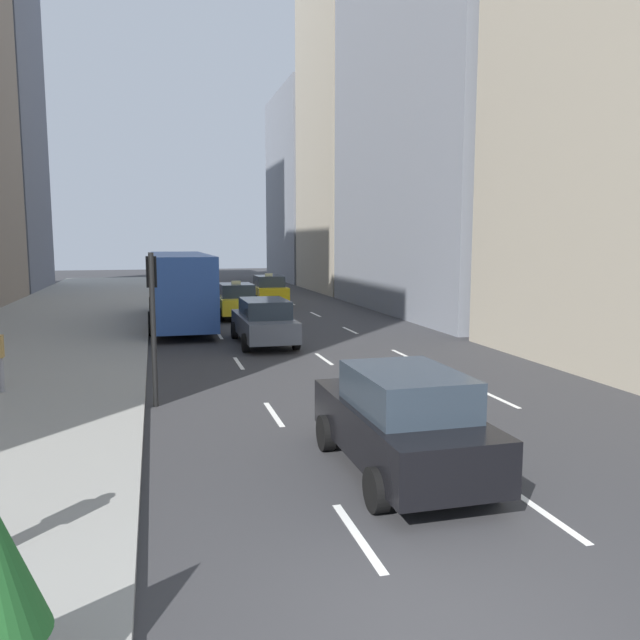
{
  "coord_description": "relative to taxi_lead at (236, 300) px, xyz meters",
  "views": [
    {
      "loc": [
        -2.68,
        -5.39,
        3.88
      ],
      "look_at": [
        1.53,
        10.47,
        1.77
      ],
      "focal_mm": 35.0,
      "sensor_mm": 36.0,
      "label": 1
    }
  ],
  "objects": [
    {
      "name": "ground_plane",
      "position": [
        -1.2,
        -25.63,
        -0.88
      ],
      "size": [
        160.0,
        160.0,
        0.0
      ],
      "primitive_type": "plane",
      "color": "#333335"
    },
    {
      "name": "sidewalk_left",
      "position": [
        -8.2,
        1.37,
        -0.81
      ],
      "size": [
        8.0,
        66.0,
        0.15
      ],
      "primitive_type": "cube",
      "color": "gray",
      "rests_on": "ground"
    },
    {
      "name": "lane_markings",
      "position": [
        1.4,
        -2.63,
        -0.87
      ],
      "size": [
        5.72,
        56.0,
        0.01
      ],
      "color": "white",
      "rests_on": "ground"
    },
    {
      "name": "building_row_right",
      "position": [
        10.8,
        1.92,
        15.86
      ],
      "size": [
        6.0,
        60.29,
        36.6
      ],
      "color": "#A89E89",
      "rests_on": "ground"
    },
    {
      "name": "taxi_lead",
      "position": [
        0.0,
        0.0,
        0.0
      ],
      "size": [
        2.02,
        4.4,
        1.87
      ],
      "color": "yellow",
      "rests_on": "ground"
    },
    {
      "name": "taxi_second",
      "position": [
        2.8,
        6.47,
        0.0
      ],
      "size": [
        2.02,
        4.4,
        1.87
      ],
      "color": "yellow",
      "rests_on": "ground"
    },
    {
      "name": "sedan_black_near",
      "position": [
        -0.0,
        -21.68,
        0.03
      ],
      "size": [
        2.02,
        4.42,
        1.79
      ],
      "color": "black",
      "rests_on": "ground"
    },
    {
      "name": "sedan_silver_behind",
      "position": [
        0.0,
        -8.23,
        -0.01
      ],
      "size": [
        2.02,
        4.98,
        1.71
      ],
      "color": "#565B66",
      "rests_on": "ground"
    },
    {
      "name": "city_bus",
      "position": [
        -2.81,
        -1.74,
        0.91
      ],
      "size": [
        2.8,
        11.61,
        3.25
      ],
      "color": "#2D519E",
      "rests_on": "ground"
    },
    {
      "name": "traffic_light_pole",
      "position": [
        -3.95,
        -16.17,
        1.53
      ],
      "size": [
        0.24,
        0.42,
        3.6
      ],
      "color": "black",
      "rests_on": "ground"
    }
  ]
}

